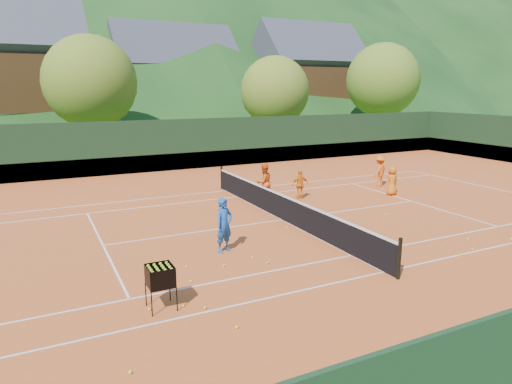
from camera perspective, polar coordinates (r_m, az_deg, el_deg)
name	(u,v)px	position (r m, az deg, el deg)	size (l,w,h in m)	color
ground	(283,220)	(16.97, 3.34, -3.55)	(400.00, 400.00, 0.00)	#2F5019
clay_court	(283,220)	(16.97, 3.34, -3.52)	(40.00, 24.00, 0.02)	#C75320
coach	(224,225)	(13.52, -4.00, -4.14)	(0.60, 0.39, 1.65)	#194FA4
student_a	(264,182)	(19.76, 1.01, 1.24)	(0.76, 0.60, 1.57)	#F65D15
student_b	(300,184)	(20.09, 5.54, 0.95)	(0.75, 0.31, 1.28)	orange
student_c	(392,181)	(21.58, 16.64, 1.34)	(0.65, 0.42, 1.32)	orange
student_d	(380,171)	(23.29, 15.19, 2.55)	(1.01, 0.58, 1.56)	orange
tennis_ball_0	(183,306)	(10.59, -9.09, -13.87)	(0.07, 0.07, 0.07)	#D0EB27
tennis_ball_3	(407,349)	(9.38, 18.34, -18.18)	(0.07, 0.07, 0.07)	#D0EB27
tennis_ball_4	(468,239)	(16.22, 24.95, -5.36)	(0.07, 0.07, 0.07)	#D0EB27
tennis_ball_5	(252,258)	(13.17, -0.45, -8.21)	(0.07, 0.07, 0.07)	#D0EB27
tennis_ball_7	(386,215)	(18.20, 15.91, -2.73)	(0.07, 0.07, 0.07)	#D0EB27
tennis_ball_8	(205,308)	(10.45, -6.40, -14.16)	(0.07, 0.07, 0.07)	#D0EB27
tennis_ball_9	(130,372)	(8.64, -15.45, -20.89)	(0.07, 0.07, 0.07)	#D0EB27
tennis_ball_11	(149,309)	(10.59, -13.18, -14.07)	(0.07, 0.07, 0.07)	#D0EB27
tennis_ball_14	(187,267)	(12.69, -8.67, -9.20)	(0.07, 0.07, 0.07)	#D0EB27
tennis_ball_16	(418,366)	(8.97, 19.56, -19.81)	(0.07, 0.07, 0.07)	#D0EB27
tennis_ball_18	(511,239)	(16.87, 29.28, -5.14)	(0.07, 0.07, 0.07)	#D0EB27
tennis_ball_19	(224,266)	(12.64, -4.01, -9.18)	(0.07, 0.07, 0.07)	#D0EB27
tennis_ball_21	(472,249)	(15.27, 25.43, -6.49)	(0.07, 0.07, 0.07)	#D0EB27
tennis_ball_22	(463,254)	(14.72, 24.41, -7.10)	(0.07, 0.07, 0.07)	#D0EB27
tennis_ball_23	(267,263)	(12.83, 1.44, -8.80)	(0.07, 0.07, 0.07)	#D0EB27
tennis_ball_24	(287,227)	(16.01, 3.87, -4.38)	(0.07, 0.07, 0.07)	#D0EB27
tennis_ball_25	(237,327)	(9.66, -2.39, -16.52)	(0.07, 0.07, 0.07)	#D0EB27
tennis_ball_26	(191,281)	(11.77, -8.16, -11.00)	(0.07, 0.07, 0.07)	#D0EB27
court_lines	(283,220)	(16.97, 3.34, -3.48)	(23.83, 11.03, 0.00)	silver
tennis_net	(283,207)	(16.83, 3.36, -1.85)	(0.10, 12.07, 1.10)	black
perimeter_fence	(283,187)	(16.66, 3.39, 0.64)	(40.40, 24.24, 3.00)	black
ball_hopper	(160,277)	(10.33, -11.89, -10.34)	(0.57, 0.57, 1.00)	black
chalet_mid	(174,86)	(50.15, -10.23, 12.90)	(12.65, 8.82, 11.45)	beige
chalet_right	(307,84)	(52.31, 6.37, 13.30)	(11.50, 8.82, 11.91)	beige
tree_b	(91,82)	(34.38, -19.97, 12.79)	(6.40, 6.40, 8.40)	#3D2618
tree_c	(275,91)	(37.75, 2.40, 12.48)	(5.60, 5.60, 7.35)	#3D2918
tree_d	(383,80)	(45.50, 15.54, 13.33)	(6.80, 6.80, 8.93)	#3F2819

